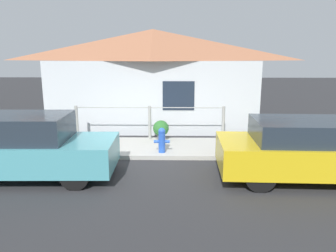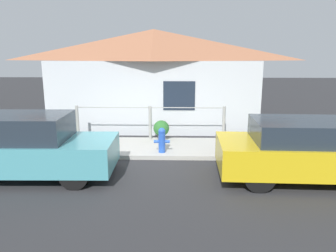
{
  "view_description": "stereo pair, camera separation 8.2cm",
  "coord_description": "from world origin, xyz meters",
  "px_view_note": "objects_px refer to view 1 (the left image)",
  "views": [
    {
      "loc": [
        0.79,
        -8.6,
        2.92
      ],
      "look_at": [
        0.63,
        0.3,
        0.9
      ],
      "focal_mm": 35.0,
      "sensor_mm": 36.0,
      "label": 1
    },
    {
      "loc": [
        0.87,
        -8.6,
        2.92
      ],
      "look_at": [
        0.63,
        0.3,
        0.9
      ],
      "focal_mm": 35.0,
      "sensor_mm": 36.0,
      "label": 2
    }
  ],
  "objects_px": {
    "potted_plant_near_hydrant": "(161,129)",
    "car_right": "(310,150)",
    "car_left": "(26,147)",
    "potted_plant_by_fence": "(66,132)",
    "fire_hydrant": "(162,140)",
    "potted_plant_corner": "(268,133)"
  },
  "relations": [
    {
      "from": "potted_plant_near_hydrant",
      "to": "potted_plant_corner",
      "type": "relative_size",
      "value": 1.08
    },
    {
      "from": "car_left",
      "to": "fire_hydrant",
      "type": "bearing_deg",
      "value": 27.15
    },
    {
      "from": "car_right",
      "to": "fire_hydrant",
      "type": "xyz_separation_m",
      "value": [
        -3.48,
        1.67,
        -0.22
      ]
    },
    {
      "from": "car_right",
      "to": "fire_hydrant",
      "type": "distance_m",
      "value": 3.87
    },
    {
      "from": "fire_hydrant",
      "to": "potted_plant_by_fence",
      "type": "bearing_deg",
      "value": 159.86
    },
    {
      "from": "car_right",
      "to": "potted_plant_corner",
      "type": "xyz_separation_m",
      "value": [
        -0.21,
        2.65,
        -0.26
      ]
    },
    {
      "from": "potted_plant_near_hydrant",
      "to": "fire_hydrant",
      "type": "bearing_deg",
      "value": -86.61
    },
    {
      "from": "car_left",
      "to": "potted_plant_by_fence",
      "type": "xyz_separation_m",
      "value": [
        0.01,
        2.81,
        -0.32
      ]
    },
    {
      "from": "fire_hydrant",
      "to": "potted_plant_near_hydrant",
      "type": "distance_m",
      "value": 1.29
    },
    {
      "from": "potted_plant_by_fence",
      "to": "potted_plant_corner",
      "type": "bearing_deg",
      "value": -1.47
    },
    {
      "from": "car_left",
      "to": "potted_plant_near_hydrant",
      "type": "bearing_deg",
      "value": 43.22
    },
    {
      "from": "potted_plant_near_hydrant",
      "to": "potted_plant_by_fence",
      "type": "height_order",
      "value": "potted_plant_near_hydrant"
    },
    {
      "from": "potted_plant_corner",
      "to": "car_right",
      "type": "bearing_deg",
      "value": -85.47
    },
    {
      "from": "potted_plant_near_hydrant",
      "to": "car_right",
      "type": "bearing_deg",
      "value": -39.81
    },
    {
      "from": "car_right",
      "to": "potted_plant_by_fence",
      "type": "distance_m",
      "value": 7.16
    },
    {
      "from": "car_left",
      "to": "fire_hydrant",
      "type": "distance_m",
      "value": 3.54
    },
    {
      "from": "car_right",
      "to": "fire_hydrant",
      "type": "height_order",
      "value": "car_right"
    },
    {
      "from": "potted_plant_corner",
      "to": "car_left",
      "type": "bearing_deg",
      "value": -157.44
    },
    {
      "from": "fire_hydrant",
      "to": "potted_plant_near_hydrant",
      "type": "relative_size",
      "value": 1.09
    },
    {
      "from": "car_left",
      "to": "car_right",
      "type": "relative_size",
      "value": 0.94
    },
    {
      "from": "potted_plant_by_fence",
      "to": "potted_plant_corner",
      "type": "height_order",
      "value": "potted_plant_corner"
    },
    {
      "from": "car_right",
      "to": "fire_hydrant",
      "type": "bearing_deg",
      "value": 156.2
    }
  ]
}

